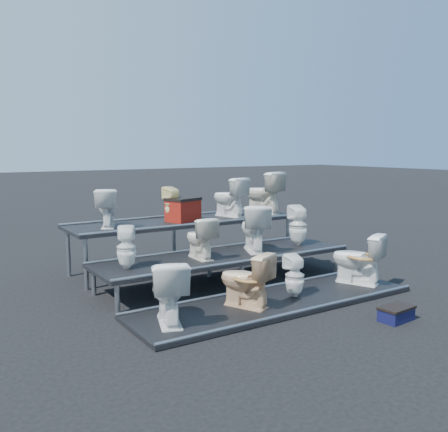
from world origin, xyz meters
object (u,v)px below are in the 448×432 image
toilet_8 (107,208)px  toilet_10 (229,197)px  red_crate (183,211)px  toilet_4 (126,247)px  toilet_5 (200,238)px  toilet_6 (254,228)px  toilet_7 (298,225)px  toilet_0 (168,291)px  toilet_11 (263,193)px  toilet_1 (245,279)px  step_stool (396,315)px  toilet_3 (357,258)px  toilet_2 (295,276)px  toilet_9 (172,204)px

toilet_8 → toilet_10: size_ratio=0.87×
red_crate → toilet_4: bearing=-158.9°
toilet_4 → toilet_5: 1.19m
toilet_6 → toilet_7: size_ratio=1.12×
toilet_5 → toilet_8: (-0.99, 1.30, 0.40)m
toilet_6 → toilet_7: 0.95m
toilet_0 → toilet_10: bearing=-115.3°
toilet_0 → toilet_11: 4.33m
toilet_1 → step_stool: toilet_1 is taller
red_crate → step_stool: (0.96, -3.84, -0.97)m
toilet_6 → toilet_7: bearing=-155.9°
toilet_4 → toilet_6: size_ratio=0.78×
toilet_5 → toilet_11: 2.59m
toilet_1 → toilet_7: size_ratio=1.06×
toilet_3 → toilet_4: (-3.25, 1.30, 0.31)m
toilet_2 → toilet_11: (1.39, 2.60, 0.91)m
toilet_0 → toilet_1: bearing=-160.6°
toilet_3 → toilet_7: (-0.08, 1.30, 0.35)m
toilet_2 → toilet_9: toilet_9 is taller
toilet_0 → toilet_5: (1.19, 1.30, 0.33)m
toilet_5 → toilet_10: 1.95m
toilet_1 → toilet_10: 3.08m
toilet_1 → toilet_2: size_ratio=1.23×
toilet_6 → toilet_9: size_ratio=1.27×
toilet_7 → toilet_8: size_ratio=1.09×
toilet_10 → toilet_11: size_ratio=0.89×
toilet_6 → toilet_9: (-0.83, 1.30, 0.32)m
toilet_4 → toilet_11: 3.65m
step_stool → toilet_8: bearing=115.3°
toilet_3 → toilet_4: size_ratio=1.31×
toilet_5 → red_crate: red_crate is taller
toilet_0 → red_crate: red_crate is taller
toilet_8 → toilet_10: toilet_10 is taller
toilet_5 → toilet_6: bearing=-176.6°
toilet_2 → toilet_3: (1.27, 0.00, 0.10)m
toilet_1 → toilet_9: size_ratio=1.20×
toilet_7 → toilet_11: bearing=-83.4°
toilet_7 → red_crate: bearing=-21.2°
red_crate → toilet_8: bearing=159.3°
toilet_2 → toilet_9: 2.79m
toilet_11 → step_stool: 4.20m
toilet_6 → toilet_7: (0.95, 0.00, -0.04)m
toilet_1 → step_stool: size_ratio=1.71×
toilet_3 → toilet_10: (-0.67, 2.60, 0.77)m
toilet_7 → toilet_11: size_ratio=0.85×
toilet_2 → toilet_3: 1.27m
red_crate → toilet_9: bearing=135.0°
toilet_4 → red_crate: red_crate is taller
toilet_1 → toilet_8: 2.86m
toilet_11 → red_crate: size_ratio=1.61×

